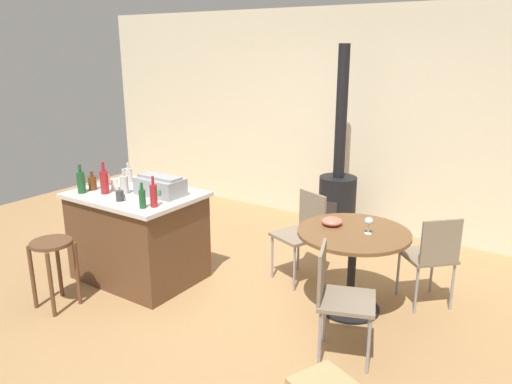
% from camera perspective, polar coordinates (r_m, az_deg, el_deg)
% --- Properties ---
extents(ground_plane, '(8.80, 8.80, 0.00)m').
position_cam_1_polar(ground_plane, '(4.69, -3.50, -12.05)').
color(ground_plane, '#A37A4C').
extents(back_wall, '(8.00, 0.10, 2.70)m').
position_cam_1_polar(back_wall, '(6.40, 10.37, 8.23)').
color(back_wall, beige).
rests_on(back_wall, ground_plane).
extents(kitchen_island, '(1.20, 0.89, 0.88)m').
position_cam_1_polar(kitchen_island, '(5.03, -13.33, -4.88)').
color(kitchen_island, brown).
rests_on(kitchen_island, ground_plane).
extents(wooden_stool, '(0.35, 0.35, 0.62)m').
position_cam_1_polar(wooden_stool, '(4.70, -22.27, -6.99)').
color(wooden_stool, brown).
rests_on(wooden_stool, ground_plane).
extents(dining_table, '(0.95, 0.95, 0.74)m').
position_cam_1_polar(dining_table, '(4.33, 11.03, -6.59)').
color(dining_table, black).
rests_on(dining_table, ground_plane).
extents(folding_chair_near, '(0.51, 0.51, 0.87)m').
position_cam_1_polar(folding_chair_near, '(4.88, 5.37, -4.29)').
color(folding_chair_near, '#7F705B').
rests_on(folding_chair_near, ground_plane).
extents(folding_chair_far, '(0.51, 0.51, 0.86)m').
position_cam_1_polar(folding_chair_far, '(3.71, 9.33, -11.44)').
color(folding_chair_far, '#7F705B').
rests_on(folding_chair_far, ground_plane).
extents(folding_chair_left, '(0.57, 0.57, 0.85)m').
position_cam_1_polar(folding_chair_left, '(4.60, 19.51, -6.69)').
color(folding_chair_left, '#7F705B').
rests_on(folding_chair_left, ground_plane).
extents(wood_stove, '(0.44, 0.45, 2.26)m').
position_cam_1_polar(wood_stove, '(5.97, 9.33, -0.13)').
color(wood_stove, black).
rests_on(wood_stove, ground_plane).
extents(toolbox, '(0.46, 0.27, 0.19)m').
position_cam_1_polar(toolbox, '(4.75, -10.93, 0.70)').
color(toolbox, gray).
rests_on(toolbox, kitchen_island).
extents(bottle_0, '(0.08, 0.08, 0.20)m').
position_cam_1_polar(bottle_0, '(5.27, -14.40, 1.93)').
color(bottle_0, '#B7B2AD').
rests_on(bottle_0, kitchen_island).
extents(bottle_1, '(0.08, 0.08, 0.28)m').
position_cam_1_polar(bottle_1, '(5.01, -19.43, 1.09)').
color(bottle_1, '#194C23').
rests_on(bottle_1, kitchen_island).
extents(bottle_2, '(0.08, 0.08, 0.31)m').
position_cam_1_polar(bottle_2, '(4.91, -17.00, 1.17)').
color(bottle_2, maroon).
rests_on(bottle_2, kitchen_island).
extents(bottle_3, '(0.06, 0.06, 0.23)m').
position_cam_1_polar(bottle_3, '(4.39, -12.91, -0.71)').
color(bottle_3, '#194C23').
rests_on(bottle_3, kitchen_island).
extents(bottle_4, '(0.08, 0.08, 0.19)m').
position_cam_1_polar(bottle_4, '(5.09, -18.25, 1.03)').
color(bottle_4, '#603314').
rests_on(bottle_4, kitchen_island).
extents(bottle_5, '(0.06, 0.06, 0.28)m').
position_cam_1_polar(bottle_5, '(4.40, -11.66, -0.35)').
color(bottle_5, maroon).
rests_on(bottle_5, kitchen_island).
extents(bottle_6, '(0.08, 0.08, 0.24)m').
position_cam_1_polar(bottle_6, '(4.86, -14.88, 0.86)').
color(bottle_6, '#B7B2AD').
rests_on(bottle_6, kitchen_island).
extents(cup_0, '(0.11, 0.07, 0.10)m').
position_cam_1_polar(cup_0, '(5.23, -16.80, 1.32)').
color(cup_0, '#DB6651').
rests_on(cup_0, kitchen_island).
extents(cup_1, '(0.11, 0.08, 0.08)m').
position_cam_1_polar(cup_1, '(5.07, -12.20, 1.07)').
color(cup_1, '#383838').
rests_on(cup_1, kitchen_island).
extents(cup_2, '(0.11, 0.07, 0.10)m').
position_cam_1_polar(cup_2, '(4.66, -15.34, -0.41)').
color(cup_2, '#383838').
rests_on(cup_2, kitchen_island).
extents(cup_3, '(0.11, 0.07, 0.11)m').
position_cam_1_polar(cup_3, '(5.05, -15.89, 0.88)').
color(cup_3, white).
rests_on(cup_3, kitchen_island).
extents(wine_glass, '(0.07, 0.07, 0.14)m').
position_cam_1_polar(wine_glass, '(4.20, 12.81, -3.34)').
color(wine_glass, silver).
rests_on(wine_glass, dining_table).
extents(serving_bowl, '(0.18, 0.18, 0.07)m').
position_cam_1_polar(serving_bowl, '(4.36, 8.70, -3.35)').
color(serving_bowl, '#DB6651').
rests_on(serving_bowl, dining_table).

